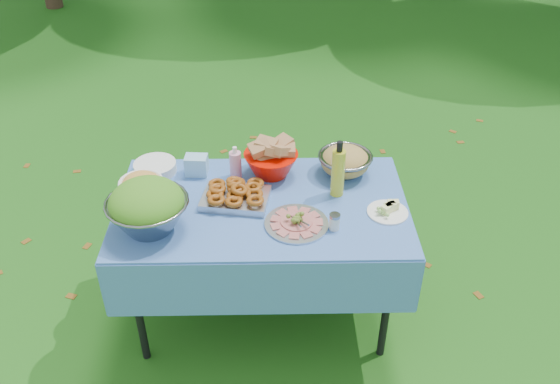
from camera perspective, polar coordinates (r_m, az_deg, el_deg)
The scene contains 14 objects.
ground at distance 3.48m, azimuth -1.54°, elevation -11.29°, with size 80.00×80.00×0.00m, color #0B3B0A.
picnic_table at distance 3.21m, azimuth -1.65°, elevation -6.62°, with size 1.46×0.86×0.76m, color #7EB6F2.
salad_bowl at distance 2.81m, azimuth -12.66°, elevation -1.40°, with size 0.38×0.38×0.25m, color gray, non-canonical shape.
pasta_bowl_white at distance 3.08m, azimuth -13.21°, elevation 0.67°, with size 0.22×0.22×0.12m, color white, non-canonical shape.
plate_stack at distance 3.27m, azimuth -11.93°, elevation 2.34°, with size 0.23×0.23×0.06m, color white.
wipes_box at distance 3.20m, azimuth -8.04°, elevation 2.58°, with size 0.12×0.09×0.11m, color #99D4F9.
sanitizer_bottle at distance 3.14m, azimuth -4.32°, elevation 2.90°, with size 0.06×0.06×0.18m, color pink.
bread_bowl at distance 3.15m, azimuth -0.88°, elevation 3.25°, with size 0.29×0.29×0.19m, color red, non-canonical shape.
pasta_bowl_steel at distance 3.18m, azimuth 6.28°, elevation 3.01°, with size 0.29×0.29×0.15m, color gray, non-canonical shape.
fried_tray at distance 2.97m, azimuth -4.31°, elevation -0.32°, with size 0.33×0.23×0.08m, color #BABABF.
charcuterie_platter at distance 2.82m, azimuth 1.61°, elevation -2.58°, with size 0.31×0.31×0.07m, color #BBBDC2.
oil_bottle at distance 2.97m, azimuth 5.63°, elevation 2.26°, with size 0.07×0.07×0.31m, color gold.
cheese_plate at distance 2.94m, azimuth 10.35°, elevation -1.57°, with size 0.20×0.20×0.06m, color white.
shaker at distance 2.80m, azimuth 5.27°, elevation -2.86°, with size 0.05×0.05×0.08m, color silver.
Camera 1 is at (0.05, -2.39, 2.52)m, focal length 38.00 mm.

